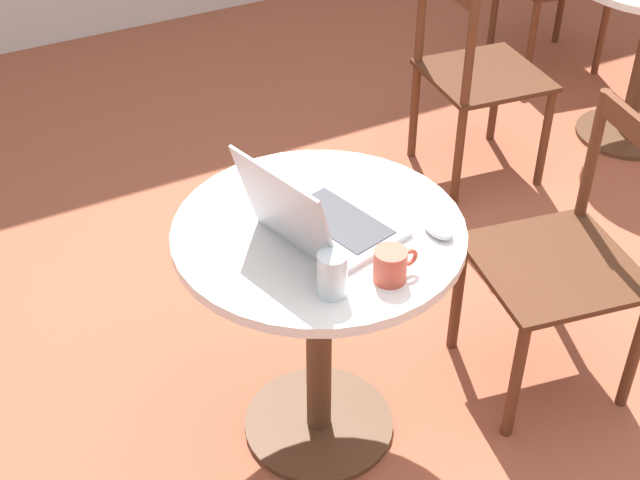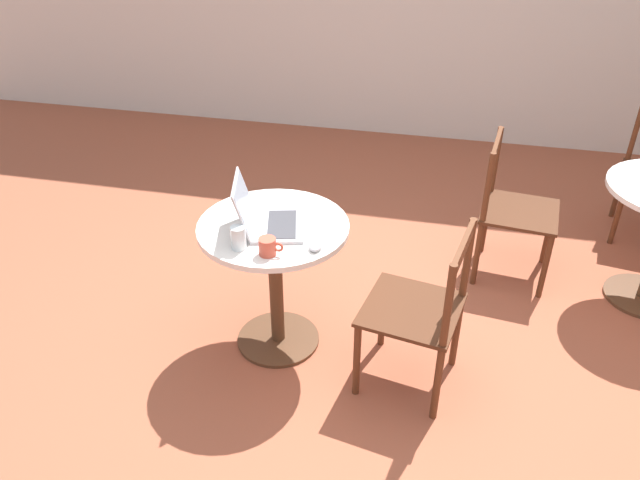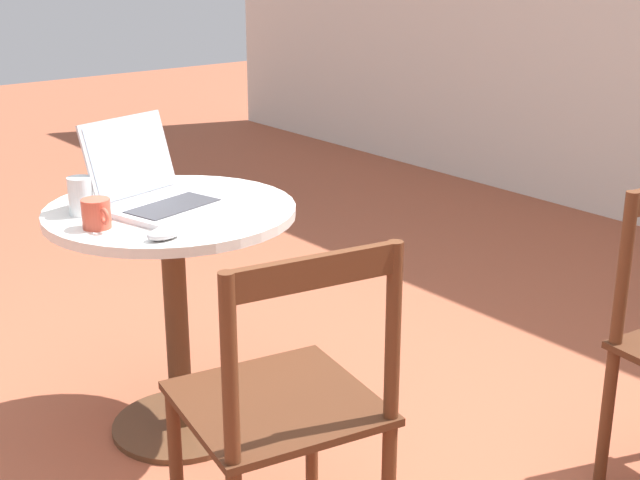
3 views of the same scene
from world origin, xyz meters
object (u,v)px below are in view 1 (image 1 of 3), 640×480
Objects in this scene: chair_near_right at (569,262)px; laptop at (319,221)px; chair_mid_left at (474,76)px; mug at (391,265)px; mouse at (439,228)px; cafe_table_near at (319,285)px; drinking_glass at (332,275)px.

laptop reaches higher than chair_near_right.
mug is at bearing -133.73° from chair_mid_left.
chair_near_right is at bearing 2.54° from mouse.
chair_mid_left is 1.64m from laptop.
laptop is 0.24m from mug.
mouse is (0.26, -0.16, 0.21)m from cafe_table_near.
mouse is at bearing 25.36° from mug.
mug is (-0.71, -0.12, 0.34)m from chair_near_right.
chair_mid_left reaches higher than mouse.
chair_near_right is (0.77, -0.14, -0.11)m from cafe_table_near.
mouse is at bearing 12.28° from drinking_glass.
mug is at bearing -7.63° from drinking_glass.
chair_near_right reaches higher than mug.
laptop is 3.92× the size of mouse.
chair_near_right is at bearing -7.64° from laptop.
laptop reaches higher than mouse.
chair_near_right is at bearing -112.62° from chair_mid_left.
mug is (-1.18, -1.23, 0.34)m from chair_mid_left.
cafe_table_near is at bearing 101.67° from mug.
drinking_glass is (-0.15, 0.02, 0.01)m from mug.
mouse is (-0.97, -1.13, 0.32)m from chair_mid_left.
chair_mid_left is (0.46, 1.11, 0.00)m from chair_near_right.
chair_near_right is 1.00× the size of chair_mid_left.
mouse is (0.27, -0.13, -0.04)m from laptop.
chair_near_right and chair_mid_left have the same top height.
mug is at bearing -170.56° from chair_near_right.
laptop reaches higher than chair_mid_left.
chair_mid_left is at bearing 38.86° from laptop.
mug is (0.07, -0.22, -0.01)m from laptop.
cafe_table_near is at bearing 63.25° from laptop.
chair_mid_left reaches higher than drinking_glass.
laptop is at bearing 172.36° from chair_near_right.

